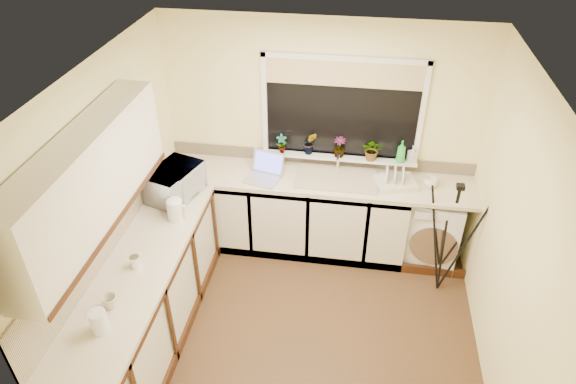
{
  "coord_description": "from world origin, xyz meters",
  "views": [
    {
      "loc": [
        0.37,
        -3.16,
        3.75
      ],
      "look_at": [
        -0.2,
        0.55,
        1.15
      ],
      "focal_mm": 31.84,
      "sensor_mm": 36.0,
      "label": 1
    }
  ],
  "objects_px": {
    "washing_machine": "(432,226)",
    "laptop": "(265,171)",
    "steel_jar": "(135,262)",
    "plant_c": "(339,147)",
    "soap_bottle_green": "(401,152)",
    "dish_rack": "(395,183)",
    "soap_bottle_clear": "(413,154)",
    "plant_d": "(373,150)",
    "kettle": "(175,210)",
    "tripod": "(448,240)",
    "plant_a": "(282,144)",
    "plant_b": "(310,143)",
    "glass_jug": "(99,321)",
    "microwave": "(175,182)",
    "cup_back": "(431,182)",
    "cup_left": "(110,302)"
  },
  "relations": [
    {
      "from": "tripod",
      "to": "cup_back",
      "type": "height_order",
      "value": "tripod"
    },
    {
      "from": "steel_jar",
      "to": "soap_bottle_green",
      "type": "bearing_deg",
      "value": 39.07
    },
    {
      "from": "kettle",
      "to": "cup_left",
      "type": "xyz_separation_m",
      "value": [
        -0.13,
        -1.1,
        -0.04
      ]
    },
    {
      "from": "laptop",
      "to": "kettle",
      "type": "relative_size",
      "value": 2.11
    },
    {
      "from": "washing_machine",
      "to": "plant_d",
      "type": "distance_m",
      "value": 1.04
    },
    {
      "from": "plant_a",
      "to": "cup_back",
      "type": "distance_m",
      "value": 1.55
    },
    {
      "from": "steel_jar",
      "to": "soap_bottle_clear",
      "type": "distance_m",
      "value": 2.85
    },
    {
      "from": "dish_rack",
      "to": "soap_bottle_clear",
      "type": "height_order",
      "value": "soap_bottle_clear"
    },
    {
      "from": "plant_c",
      "to": "plant_d",
      "type": "height_order",
      "value": "plant_d"
    },
    {
      "from": "steel_jar",
      "to": "soap_bottle_green",
      "type": "relative_size",
      "value": 0.45
    },
    {
      "from": "tripod",
      "to": "microwave",
      "type": "bearing_deg",
      "value": 172.67
    },
    {
      "from": "glass_jug",
      "to": "steel_jar",
      "type": "xyz_separation_m",
      "value": [
        -0.01,
        0.65,
        -0.03
      ]
    },
    {
      "from": "tripod",
      "to": "steel_jar",
      "type": "distance_m",
      "value": 2.84
    },
    {
      "from": "washing_machine",
      "to": "laptop",
      "type": "distance_m",
      "value": 1.85
    },
    {
      "from": "kettle",
      "to": "plant_d",
      "type": "height_order",
      "value": "plant_d"
    },
    {
      "from": "washing_machine",
      "to": "soap_bottle_green",
      "type": "height_order",
      "value": "soap_bottle_green"
    },
    {
      "from": "tripod",
      "to": "microwave",
      "type": "distance_m",
      "value": 2.66
    },
    {
      "from": "steel_jar",
      "to": "microwave",
      "type": "bearing_deg",
      "value": 90.49
    },
    {
      "from": "laptop",
      "to": "plant_a",
      "type": "height_order",
      "value": "plant_a"
    },
    {
      "from": "plant_c",
      "to": "soap_bottle_green",
      "type": "height_order",
      "value": "soap_bottle_green"
    },
    {
      "from": "tripod",
      "to": "plant_d",
      "type": "bearing_deg",
      "value": 130.6
    },
    {
      "from": "washing_machine",
      "to": "plant_d",
      "type": "relative_size",
      "value": 3.5
    },
    {
      "from": "glass_jug",
      "to": "plant_d",
      "type": "relative_size",
      "value": 0.76
    },
    {
      "from": "kettle",
      "to": "soap_bottle_green",
      "type": "bearing_deg",
      "value": 27.82
    },
    {
      "from": "plant_c",
      "to": "dish_rack",
      "type": "bearing_deg",
      "value": -21.59
    },
    {
      "from": "laptop",
      "to": "steel_jar",
      "type": "height_order",
      "value": "laptop"
    },
    {
      "from": "washing_machine",
      "to": "kettle",
      "type": "xyz_separation_m",
      "value": [
        -2.42,
        -0.88,
        0.59
      ]
    },
    {
      "from": "tripod",
      "to": "microwave",
      "type": "relative_size",
      "value": 2.32
    },
    {
      "from": "laptop",
      "to": "tripod",
      "type": "xyz_separation_m",
      "value": [
        1.84,
        -0.41,
        -0.33
      ]
    },
    {
      "from": "laptop",
      "to": "soap_bottle_green",
      "type": "bearing_deg",
      "value": 24.52
    },
    {
      "from": "glass_jug",
      "to": "soap_bottle_clear",
      "type": "xyz_separation_m",
      "value": [
        2.23,
        2.4,
        0.15
      ]
    },
    {
      "from": "laptop",
      "to": "plant_a",
      "type": "distance_m",
      "value": 0.34
    },
    {
      "from": "kettle",
      "to": "microwave",
      "type": "height_order",
      "value": "microwave"
    },
    {
      "from": "laptop",
      "to": "microwave",
      "type": "relative_size",
      "value": 0.75
    },
    {
      "from": "laptop",
      "to": "dish_rack",
      "type": "relative_size",
      "value": 1.04
    },
    {
      "from": "laptop",
      "to": "soap_bottle_clear",
      "type": "xyz_separation_m",
      "value": [
        1.47,
        0.27,
        0.17
      ]
    },
    {
      "from": "plant_d",
      "to": "cup_left",
      "type": "xyz_separation_m",
      "value": [
        -1.86,
        -2.17,
        -0.21
      ]
    },
    {
      "from": "plant_a",
      "to": "cup_back",
      "type": "bearing_deg",
      "value": -6.95
    },
    {
      "from": "plant_b",
      "to": "soap_bottle_clear",
      "type": "distance_m",
      "value": 1.04
    },
    {
      "from": "microwave",
      "to": "cup_left",
      "type": "height_order",
      "value": "microwave"
    },
    {
      "from": "dish_rack",
      "to": "plant_d",
      "type": "bearing_deg",
      "value": 122.72
    },
    {
      "from": "glass_jug",
      "to": "plant_c",
      "type": "height_order",
      "value": "plant_c"
    },
    {
      "from": "steel_jar",
      "to": "soap_bottle_green",
      "type": "xyz_separation_m",
      "value": [
        2.13,
        1.73,
        0.21
      ]
    },
    {
      "from": "washing_machine",
      "to": "soap_bottle_green",
      "type": "distance_m",
      "value": 0.88
    },
    {
      "from": "plant_d",
      "to": "microwave",
      "type": "bearing_deg",
      "value": -158.89
    },
    {
      "from": "plant_b",
      "to": "plant_a",
      "type": "bearing_deg",
      "value": -173.45
    },
    {
      "from": "soap_bottle_green",
      "to": "soap_bottle_clear",
      "type": "bearing_deg",
      "value": 9.54
    },
    {
      "from": "washing_machine",
      "to": "plant_a",
      "type": "height_order",
      "value": "plant_a"
    },
    {
      "from": "plant_b",
      "to": "plant_c",
      "type": "height_order",
      "value": "plant_b"
    },
    {
      "from": "kettle",
      "to": "plant_c",
      "type": "distance_m",
      "value": 1.77
    }
  ]
}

